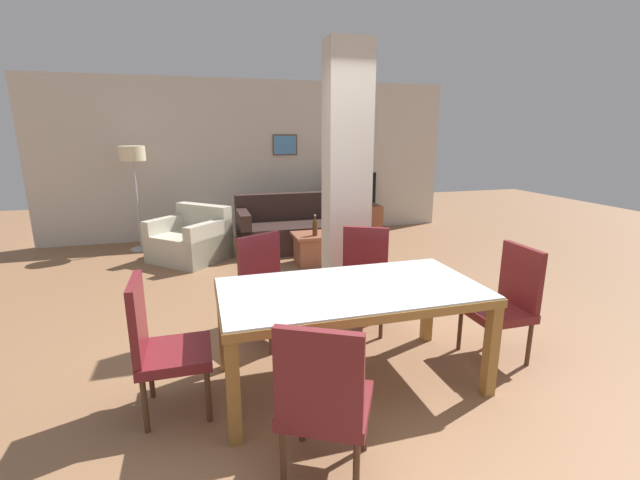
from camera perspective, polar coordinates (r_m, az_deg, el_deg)
ground_plane at (r=3.42m, az=3.95°, el=-18.14°), size 18.00×18.00×0.00m
back_wall at (r=7.78m, az=-8.67°, el=10.57°), size 7.20×0.09×2.70m
divider_pillar at (r=4.46m, az=3.57°, el=8.05°), size 0.45×0.31×2.70m
dining_table at (r=3.14m, az=4.15°, el=-8.66°), size 1.88×0.97×0.75m
dining_chair_head_left at (r=3.03m, az=-20.43°, el=-12.69°), size 0.46×0.46×0.94m
dining_chair_head_right at (r=3.82m, az=23.51°, el=-7.29°), size 0.46×0.46×0.94m
dining_chair_far_left at (r=3.86m, az=-6.90°, el=-5.92°), size 0.62×0.62×0.94m
dining_chair_far_right at (r=4.11m, az=5.86°, el=-4.64°), size 0.62×0.62×0.94m
dining_chair_near_left at (r=2.34m, az=0.48°, el=-20.29°), size 0.62×0.62×0.94m
sofa at (r=6.93m, az=-2.72°, el=1.38°), size 1.98×0.92×0.85m
armchair at (r=6.52m, az=-16.83°, el=-0.17°), size 1.26×1.26×0.78m
coffee_table at (r=6.08m, az=-0.14°, el=-1.06°), size 0.73×0.51×0.43m
bottle at (r=5.89m, az=-0.67°, el=1.67°), size 0.07×0.07×0.29m
tv_stand at (r=8.10m, az=4.72°, el=2.88°), size 0.97×0.40×0.48m
tv_screen at (r=8.01m, az=4.80°, el=6.63°), size 0.87×0.28×0.60m
floor_lamp at (r=7.18m, az=-23.67°, el=9.44°), size 0.38×0.38×1.62m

